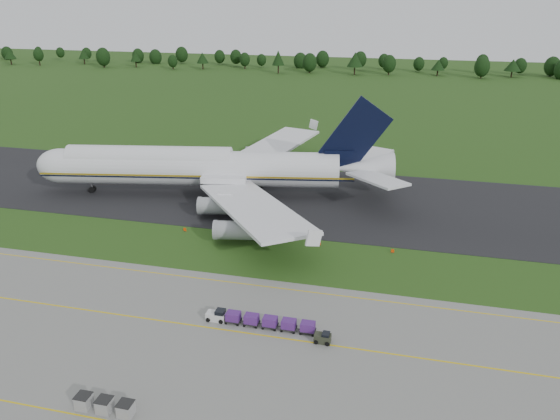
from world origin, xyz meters
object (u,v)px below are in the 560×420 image
(uld_row, at_px, (105,405))
(baggage_train, at_px, (258,320))
(utility_cart, at_px, (323,338))
(edge_markers, at_px, (284,240))
(aircraft, at_px, (205,167))

(uld_row, bearing_deg, baggage_train, 59.29)
(utility_cart, distance_m, edge_markers, 29.96)
(aircraft, distance_m, utility_cart, 57.73)
(aircraft, xyz_separation_m, uld_row, (13.49, -64.02, -5.30))
(uld_row, bearing_deg, aircraft, 101.90)
(aircraft, distance_m, baggage_train, 51.81)
(utility_cart, xyz_separation_m, edge_markers, (-11.44, 27.69, -0.33))
(aircraft, relative_size, edge_markers, 2.04)
(baggage_train, xyz_separation_m, uld_row, (-11.13, -18.74, -0.03))
(baggage_train, distance_m, utility_cart, 8.81)
(uld_row, relative_size, edge_markers, 0.17)
(utility_cart, bearing_deg, edge_markers, 112.44)
(uld_row, bearing_deg, utility_cart, 40.95)
(aircraft, height_order, edge_markers, aircraft)
(aircraft, relative_size, baggage_train, 5.27)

